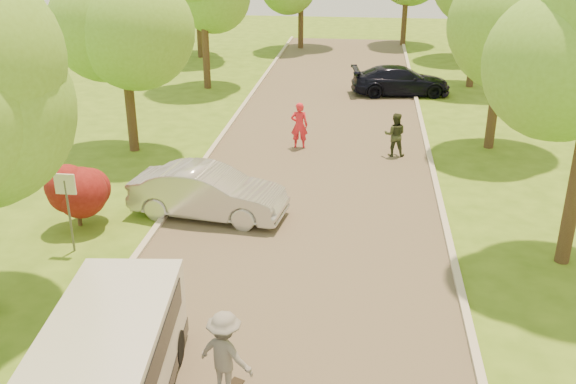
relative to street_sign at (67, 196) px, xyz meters
The scene contains 14 objects.
ground 7.22m from the street_sign, 34.59° to the right, with size 100.00×100.00×0.00m, color #3F6518.
road 7.22m from the street_sign, 34.59° to the left, with size 8.00×60.00×0.01m, color #4C4438.
curb_left 4.62m from the street_sign, 66.37° to the left, with size 0.18×60.00×0.12m, color #B2AD9E.
curb_right 10.74m from the street_sign, 22.10° to the left, with size 0.18×60.00×0.12m, color #B2AD9E.
street_sign is the anchor object (origin of this frame).
red_shrub 1.65m from the street_sign, 108.43° to the left, with size 1.70×1.70×1.95m.
tree_l_midb 8.61m from the street_sign, 97.22° to the left, with size 4.30×4.20×6.62m.
tree_r_midb 16.27m from the street_sign, 38.90° to the left, with size 4.51×4.40×7.01m.
minivan 6.71m from the street_sign, 60.47° to the right, with size 2.48×5.15×1.85m.
silver_sedan 4.05m from the street_sign, 40.64° to the left, with size 1.58×4.53×1.49m, color #B8B7BC.
dark_sedan 20.06m from the street_sign, 62.99° to the left, with size 1.98×4.87×1.41m, color black.
skateboarder 7.25m from the street_sign, 44.17° to the right, with size 1.08×0.62×1.68m, color slate.
person_striped 10.37m from the street_sign, 61.25° to the left, with size 0.65×0.42×1.77m, color red.
person_olive 12.14m from the street_sign, 45.08° to the left, with size 0.79×0.62×1.63m, color #2E3721.
Camera 1 is at (1.65, -10.15, 8.00)m, focal length 40.00 mm.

